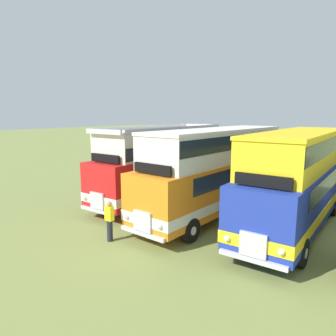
% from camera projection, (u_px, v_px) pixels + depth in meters
% --- Properties ---
extents(bus_first_in_row, '(2.63, 10.44, 4.52)m').
position_uv_depth(bus_first_in_row, '(163.00, 162.00, 19.15)').
color(bus_first_in_row, red).
rests_on(bus_first_in_row, ground).
extents(bus_second_in_row, '(3.09, 11.21, 4.49)m').
position_uv_depth(bus_second_in_row, '(217.00, 168.00, 16.33)').
color(bus_second_in_row, orange).
rests_on(bus_second_in_row, ground).
extents(bus_third_in_row, '(2.72, 10.52, 4.49)m').
position_uv_depth(bus_third_in_row, '(298.00, 176.00, 14.09)').
color(bus_third_in_row, '#1E339E').
rests_on(bus_third_in_row, ground).
extents(marshal_person, '(0.36, 0.24, 1.73)m').
position_uv_depth(marshal_person, '(109.00, 221.00, 12.97)').
color(marshal_person, '#23232D').
rests_on(marshal_person, ground).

